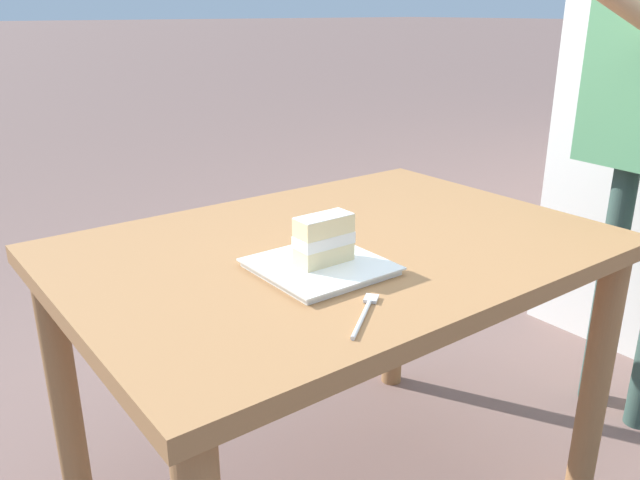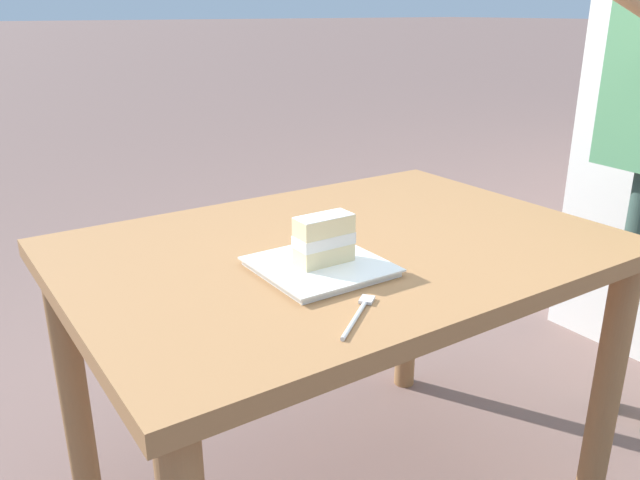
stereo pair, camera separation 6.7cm
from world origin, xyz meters
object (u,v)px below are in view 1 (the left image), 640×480
(patio_table, at_px, (337,288))
(dessert_plate, at_px, (320,267))
(cake_slice, at_px, (324,239))
(dessert_fork, at_px, (365,312))

(patio_table, height_order, dessert_plate, dessert_plate)
(patio_table, distance_m, cake_slice, 0.25)
(patio_table, xyz_separation_m, dessert_fork, (-0.19, -0.32, 0.12))
(patio_table, xyz_separation_m, dessert_plate, (-0.13, -0.11, 0.12))
(dessert_fork, bearing_deg, cake_slice, 72.24)
(cake_slice, height_order, dessert_fork, cake_slice)
(patio_table, relative_size, cake_slice, 10.18)
(dessert_plate, height_order, cake_slice, cake_slice)
(dessert_plate, relative_size, cake_slice, 2.05)
(dessert_plate, distance_m, cake_slice, 0.06)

